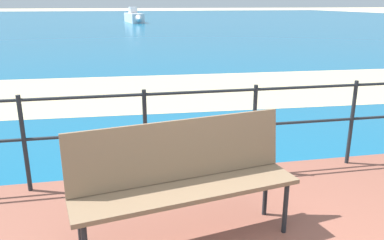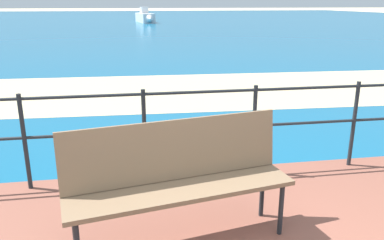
{
  "view_description": "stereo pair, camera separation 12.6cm",
  "coord_description": "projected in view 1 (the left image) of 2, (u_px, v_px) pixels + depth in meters",
  "views": [
    {
      "loc": [
        -0.86,
        -1.36,
        1.89
      ],
      "look_at": [
        -0.05,
        2.7,
        0.62
      ],
      "focal_mm": 36.22,
      "sensor_mm": 36.0,
      "label": 1
    },
    {
      "loc": [
        -0.74,
        -1.38,
        1.89
      ],
      "look_at": [
        -0.05,
        2.7,
        0.62
      ],
      "focal_mm": 36.22,
      "sensor_mm": 36.0,
      "label": 2
    }
  ],
  "objects": [
    {
      "name": "sea_water",
      "position": [
        121.0,
        21.0,
        39.49
      ],
      "size": [
        90.0,
        90.0,
        0.01
      ],
      "primitive_type": "cube",
      "color": "#145B84",
      "rests_on": "ground"
    },
    {
      "name": "beach_strip",
      "position": [
        156.0,
        91.0,
        8.51
      ],
      "size": [
        54.1,
        5.7,
        0.01
      ],
      "primitive_type": "cube",
      "rotation": [
        0.0,
        0.0,
        -0.04
      ],
      "color": "tan",
      "rests_on": "ground"
    },
    {
      "name": "park_bench",
      "position": [
        184.0,
        172.0,
        2.97
      ],
      "size": [
        1.79,
        0.74,
        0.96
      ],
      "rotation": [
        0.0,
        0.0,
        0.19
      ],
      "color": "#7A6047",
      "rests_on": "patio_paving"
    },
    {
      "name": "railing_fence",
      "position": [
        201.0,
        121.0,
        4.07
      ],
      "size": [
        5.94,
        0.04,
        0.99
      ],
      "color": "#1E2328",
      "rests_on": "patio_paving"
    },
    {
      "name": "boat_near",
      "position": [
        134.0,
        17.0,
        36.25
      ],
      "size": [
        1.65,
        5.14,
        1.4
      ],
      "rotation": [
        0.0,
        0.0,
        4.84
      ],
      "color": "silver",
      "rests_on": "sea_water"
    }
  ]
}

